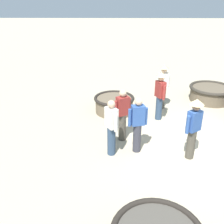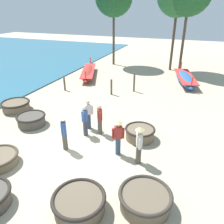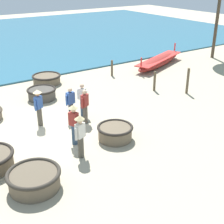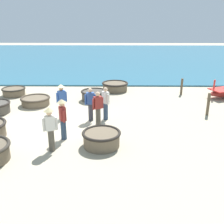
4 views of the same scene
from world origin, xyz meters
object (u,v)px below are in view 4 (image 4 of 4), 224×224
Objects in this scene: fisherman_standing_right at (50,126)px; coracle_upturned at (115,86)px; coracle_far_left at (94,95)px; fisherman_with_hat at (98,108)px; fisherman_by_coracle at (90,104)px; fisherman_hauling at (63,117)px; coracle_weathered at (14,91)px; fisherman_standing_left at (62,99)px; coracle_center at (102,138)px; mooring_post_inland at (208,104)px; mooring_post_shoreline at (182,87)px; coracle_front_left at (36,101)px; fisherman_crouching at (106,103)px.

coracle_upturned is at bearing 164.86° from fisherman_standing_right.
fisherman_with_hat reaches higher than coracle_far_left.
fisherman_by_coracle is (-2.98, 1.14, -0.12)m from fisherman_standing_right.
fisherman_hauling is 1.00× the size of fisherman_standing_right.
coracle_weathered is 0.86× the size of fisherman_standing_left.
fisherman_hauling is (-0.58, -1.53, 0.64)m from coracle_center.
mooring_post_inland is (-2.83, 6.60, -0.39)m from fisherman_hauling.
fisherman_with_hat is 7.05m from mooring_post_shoreline.
coracle_center is at bearing 69.38° from fisherman_hauling.
fisherman_by_coracle is 1.52× the size of mooring_post_shoreline.
fisherman_standing_right is (5.24, 2.12, 0.70)m from coracle_front_left.
coracle_weathered is 10.44m from mooring_post_shoreline.
coracle_center is at bearing 34.95° from fisherman_standing_left.
coracle_center is at bearing -3.42° from coracle_upturned.
fisherman_hauling is 1.06× the size of fisherman_with_hat.
fisherman_standing_left is 1.06× the size of fisherman_by_coracle.
coracle_far_left is 0.92× the size of fisherman_hauling.
fisherman_hauling is at bearing 34.77° from coracle_weathered.
fisherman_with_hat is at bearing -172.77° from coracle_center.
fisherman_with_hat is 1.00× the size of fisherman_by_coracle.
coracle_center is at bearing 7.23° from fisherman_with_hat.
fisherman_hauling is 2.37m from fisherman_standing_left.
fisherman_standing_right is (8.35, -2.26, 0.65)m from coracle_upturned.
fisherman_with_hat reaches higher than coracle_center.
coracle_weathered is at bearing -150.56° from fisherman_standing_right.
coracle_center reaches higher than coracle_weathered.
fisherman_with_hat is 0.94× the size of fisherman_standing_left.
fisherman_hauling reaches higher than coracle_front_left.
fisherman_by_coracle is (-2.59, -0.64, 0.52)m from coracle_center.
fisherman_crouching is (2.10, 3.96, 0.58)m from coracle_front_left.
fisherman_hauling is 1.47× the size of mooring_post_inland.
coracle_center is 3.58m from fisherman_standing_left.
coracle_far_left is at bearing -76.72° from mooring_post_shoreline.
fisherman_standing_right is at bearing -30.30° from fisherman_crouching.
coracle_far_left is 1.06× the size of coracle_center.
coracle_center is 1.29× the size of mooring_post_inland.
coracle_front_left is 2.67m from coracle_weathered.
fisherman_by_coracle is at bearing -166.15° from coracle_center.
coracle_far_left is at bearing -172.77° from coracle_center.
coracle_front_left is at bearing -141.17° from coracle_center.
fisherman_with_hat is 2.82m from fisherman_standing_right.
coracle_upturned is 1.18× the size of coracle_center.
mooring_post_shoreline is at bearing 91.78° from coracle_weathered.
fisherman_hauling is at bearing -66.77° from mooring_post_inland.
coracle_weathered is (1.23, -6.28, -0.04)m from coracle_upturned.
coracle_far_left is 5.31m from fisherman_hauling.
fisherman_standing_right reaches higher than coracle_front_left.
fisherman_with_hat reaches higher than coracle_weathered.
coracle_far_left is 3.88m from fisherman_with_hat.
fisherman_hauling is at bearing 11.97° from fisherman_standing_left.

